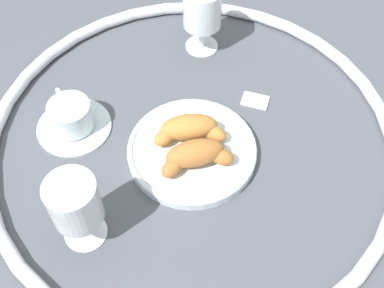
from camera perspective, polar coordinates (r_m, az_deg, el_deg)
name	(u,v)px	position (r m, az deg, el deg)	size (l,w,h in m)	color
ground_plane	(192,140)	(0.89, 0.01, 0.44)	(2.20, 2.20, 0.00)	#4C4F56
table_chrome_rim	(192,136)	(0.88, 0.01, 0.90)	(0.74, 0.74, 0.02)	silver
pastry_plate	(192,150)	(0.86, 0.00, -0.74)	(0.23, 0.23, 0.02)	silver
croissant_large	(189,129)	(0.85, -0.30, 1.69)	(0.13, 0.08, 0.04)	#BC7A38
croissant_small	(195,155)	(0.82, 0.40, -1.30)	(0.14, 0.07, 0.04)	#AD6B33
coffee_cup_near	(71,118)	(0.91, -13.79, 2.94)	(0.14, 0.14, 0.06)	silver
juice_glass_left	(202,10)	(0.99, 1.21, 15.21)	(0.08, 0.08, 0.14)	white
juice_glass_right	(75,204)	(0.73, -13.44, -6.74)	(0.08, 0.08, 0.14)	white
sugar_packet	(255,100)	(0.95, 7.34, 5.08)	(0.05, 0.03, 0.01)	white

